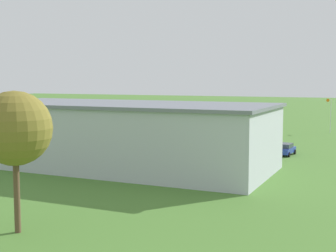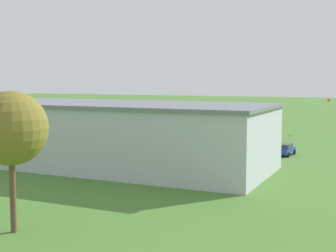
% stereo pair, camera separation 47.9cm
% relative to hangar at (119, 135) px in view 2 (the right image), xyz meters
% --- Properties ---
extents(ground_plane, '(400.00, 400.00, 0.00)m').
position_rel_hangar_xyz_m(ground_plane, '(0.28, -28.66, -3.72)').
color(ground_plane, '#47752D').
extents(hangar, '(34.99, 15.55, 7.43)m').
position_rel_hangar_xyz_m(hangar, '(0.00, 0.00, 0.00)').
color(hangar, '#B7BCC6').
rests_on(hangar, ground_plane).
extents(biplane, '(9.64, 8.08, 4.31)m').
position_rel_hangar_xyz_m(biplane, '(6.22, -27.93, -0.31)').
color(biplane, '#B21E1E').
extents(car_blue, '(2.34, 4.34, 1.56)m').
position_rel_hangar_xyz_m(car_blue, '(-15.84, -16.52, -2.91)').
color(car_blue, '#23389E').
rests_on(car_blue, ground_plane).
extents(car_yellow, '(2.48, 4.64, 1.63)m').
position_rel_hangar_xyz_m(car_yellow, '(13.30, -16.51, -2.87)').
color(car_yellow, gold).
rests_on(car_yellow, ground_plane).
extents(car_green, '(1.98, 4.21, 1.65)m').
position_rel_hangar_xyz_m(car_green, '(20.24, -15.27, -2.87)').
color(car_green, '#1E6B38').
rests_on(car_green, ground_plane).
extents(car_black, '(2.21, 4.12, 1.59)m').
position_rel_hangar_xyz_m(car_black, '(28.17, -16.28, -2.90)').
color(car_black, black).
rests_on(car_black, ground_plane).
extents(person_crossing_taxiway, '(0.51, 0.51, 1.63)m').
position_rel_hangar_xyz_m(person_crossing_taxiway, '(7.89, -18.69, -2.91)').
color(person_crossing_taxiway, '#3F3F47').
rests_on(person_crossing_taxiway, ground_plane).
extents(person_walking_on_apron, '(0.54, 0.54, 1.73)m').
position_rel_hangar_xyz_m(person_walking_on_apron, '(-5.43, -18.66, -2.86)').
color(person_walking_on_apron, '#33723F').
rests_on(person_walking_on_apron, ground_plane).
extents(person_by_parked_cars, '(0.47, 0.47, 1.74)m').
position_rel_hangar_xyz_m(person_by_parked_cars, '(11.42, -19.76, -2.85)').
color(person_by_parked_cars, orange).
rests_on(person_by_parked_cars, ground_plane).
extents(person_near_hangar_door, '(0.52, 0.52, 1.66)m').
position_rel_hangar_xyz_m(person_near_hangar_door, '(5.31, -19.52, -2.90)').
color(person_near_hangar_door, '#3F3F47').
rests_on(person_near_hangar_door, ground_plane).
extents(tree_at_field_edge, '(4.89, 4.89, 9.40)m').
position_rel_hangar_xyz_m(tree_at_field_edge, '(-5.71, 23.71, 3.19)').
color(tree_at_field_edge, brown).
rests_on(tree_at_field_edge, ground_plane).
extents(windsock, '(1.22, 1.41, 6.49)m').
position_rel_hangar_xyz_m(windsock, '(-18.02, -47.29, 1.97)').
color(windsock, silver).
rests_on(windsock, ground_plane).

